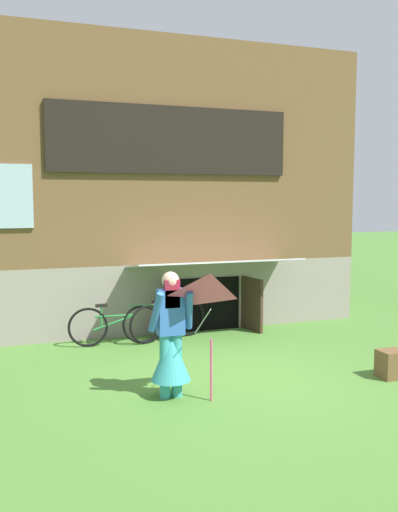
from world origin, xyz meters
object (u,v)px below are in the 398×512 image
person (171,345)px  bicycle_red (168,320)px  kite (210,306)px  wooden_crate (391,364)px  bicycle_green (115,325)px

person → bicycle_red: person is taller
person → kite: size_ratio=1.06×
bicycle_red → wooden_crate: (2.45, -3.17, -0.16)m
kite → wooden_crate: size_ratio=3.88×
bicycle_green → bicycle_red: bearing=8.5°
bicycle_red → wooden_crate: 4.01m
kite → person: bearing=122.0°
kite → wooden_crate: kite is taller
bicycle_green → kite: bearing=-75.6°
bicycle_red → wooden_crate: size_ratio=3.93×
person → bicycle_green: 2.84m
bicycle_green → wooden_crate: bearing=-36.9°
person → kite: (0.34, -0.55, 0.59)m
person → wooden_crate: person is taller
person → wooden_crate: bearing=10.6°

